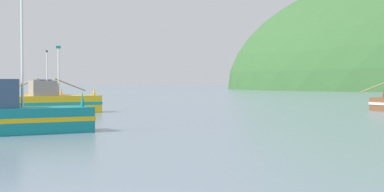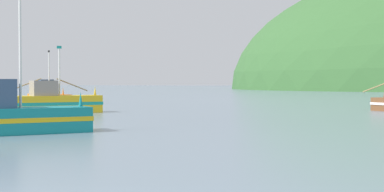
% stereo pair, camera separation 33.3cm
% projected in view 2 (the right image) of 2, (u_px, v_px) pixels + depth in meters
% --- Properties ---
extents(fishing_boat_yellow, '(6.67, 6.05, 5.04)m').
position_uv_depth(fishing_boat_yellow, '(53.00, 102.00, 42.65)').
color(fishing_boat_yellow, gold).
rests_on(fishing_boat_yellow, ground).
extents(fishing_boat_teal, '(6.62, 6.09, 6.38)m').
position_uv_depth(fishing_boat_teal, '(11.00, 117.00, 25.94)').
color(fishing_boat_teal, '#147F84').
rests_on(fishing_boat_teal, ground).
extents(fishing_boat_orange, '(6.32, 7.16, 5.54)m').
position_uv_depth(fishing_boat_orange, '(48.00, 97.00, 58.68)').
color(fishing_boat_orange, orange).
rests_on(fishing_boat_orange, ground).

